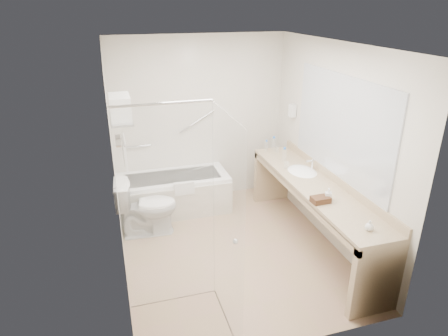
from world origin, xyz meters
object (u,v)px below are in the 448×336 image
object	(u,v)px
bathtub	(174,193)
toilet	(147,207)
vanity_counter	(313,199)
amenity_basket	(321,200)
water_bottle_left	(284,155)

from	to	relation	value
bathtub	toilet	xyz separation A→B (m)	(-0.45, -0.54, 0.11)
vanity_counter	amenity_basket	size ratio (longest dim) A/B	13.29
vanity_counter	amenity_basket	bearing A→B (deg)	-111.42
vanity_counter	toilet	world-z (taller)	vanity_counter
vanity_counter	toilet	bearing A→B (deg)	156.71
bathtub	amenity_basket	xyz separation A→B (m)	(1.35, -1.84, 0.61)
vanity_counter	amenity_basket	distance (m)	0.54
amenity_basket	vanity_counter	bearing A→B (deg)	68.58
bathtub	water_bottle_left	world-z (taller)	water_bottle_left
amenity_basket	water_bottle_left	bearing A→B (deg)	84.52
bathtub	vanity_counter	bearing A→B (deg)	-42.35
bathtub	water_bottle_left	distance (m)	1.72
vanity_counter	water_bottle_left	size ratio (longest dim) A/B	12.75
vanity_counter	toilet	xyz separation A→B (m)	(-1.97, 0.85, -0.25)
amenity_basket	water_bottle_left	world-z (taller)	water_bottle_left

